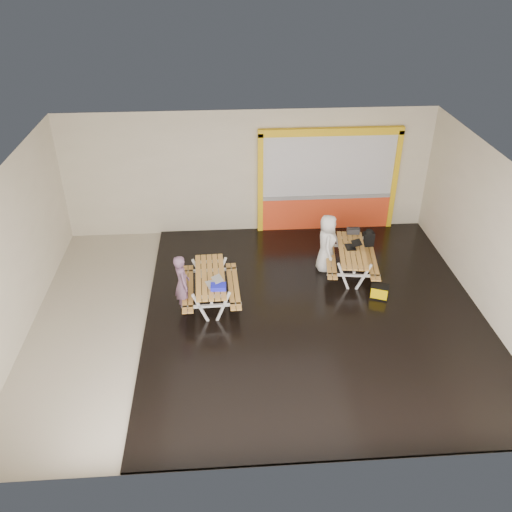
{
  "coord_description": "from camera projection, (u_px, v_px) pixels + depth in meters",
  "views": [
    {
      "loc": [
        -0.73,
        -9.55,
        7.35
      ],
      "look_at": [
        0.0,
        0.9,
        1.0
      ],
      "focal_mm": 37.42,
      "sensor_mm": 36.0,
      "label": 1
    }
  ],
  "objects": [
    {
      "name": "kiosk",
      "position": [
        328.0,
        183.0,
        14.74
      ],
      "size": [
        3.88,
        0.16,
        3.0
      ],
      "color": "#F4461F",
      "rests_on": "room"
    },
    {
      "name": "deck",
      "position": [
        314.0,
        311.0,
        12.06
      ],
      "size": [
        7.5,
        7.98,
        0.05
      ],
      "primitive_type": "cube",
      "color": "black",
      "rests_on": "room"
    },
    {
      "name": "person_left",
      "position": [
        182.0,
        284.0,
        11.66
      ],
      "size": [
        0.47,
        0.58,
        1.4
      ],
      "primitive_type": "imported",
      "rotation": [
        0.0,
        0.0,
        1.86
      ],
      "color": "#6E4D67",
      "rests_on": "deck"
    },
    {
      "name": "picnic_table_left",
      "position": [
        210.0,
        282.0,
        12.08
      ],
      "size": [
        1.34,
        1.92,
        0.75
      ],
      "color": "#C1883C",
      "rests_on": "deck"
    },
    {
      "name": "toolbox",
      "position": [
        353.0,
        231.0,
        13.69
      ],
      "size": [
        0.34,
        0.19,
        0.19
      ],
      "color": "black",
      "rests_on": "picnic_table_right"
    },
    {
      "name": "person_right",
      "position": [
        327.0,
        243.0,
        13.21
      ],
      "size": [
        0.58,
        0.8,
        1.53
      ],
      "primitive_type": "imported",
      "rotation": [
        0.0,
        0.0,
        1.44
      ],
      "color": "white",
      "rests_on": "deck"
    },
    {
      "name": "laptop_right",
      "position": [
        353.0,
        246.0,
        13.09
      ],
      "size": [
        0.37,
        0.33,
        0.16
      ],
      "color": "black",
      "rests_on": "picnic_table_right"
    },
    {
      "name": "dark_case",
      "position": [
        336.0,
        270.0,
        13.38
      ],
      "size": [
        0.43,
        0.34,
        0.15
      ],
      "primitive_type": "cube",
      "rotation": [
        0.0,
        0.0,
        -0.14
      ],
      "color": "black",
      "rests_on": "deck"
    },
    {
      "name": "laptop_left",
      "position": [
        214.0,
        282.0,
        11.68
      ],
      "size": [
        0.42,
        0.4,
        0.15
      ],
      "color": "silver",
      "rests_on": "picnic_table_left"
    },
    {
      "name": "blue_pouch",
      "position": [
        218.0,
        287.0,
        11.53
      ],
      "size": [
        0.34,
        0.24,
        0.1
      ],
      "primitive_type": "cube",
      "rotation": [
        0.0,
        0.0,
        -0.03
      ],
      "color": "#1B1ED6",
      "rests_on": "picnic_table_left"
    },
    {
      "name": "backpack",
      "position": [
        368.0,
        239.0,
        13.63
      ],
      "size": [
        0.28,
        0.19,
        0.46
      ],
      "color": "black",
      "rests_on": "picnic_table_right"
    },
    {
      "name": "room",
      "position": [
        259.0,
        248.0,
        11.09
      ],
      "size": [
        10.02,
        8.02,
        3.52
      ],
      "color": "#BFB5A2",
      "rests_on": "ground"
    },
    {
      "name": "fluke_bag",
      "position": [
        380.0,
        292.0,
        12.39
      ],
      "size": [
        0.47,
        0.39,
        0.34
      ],
      "color": "black",
      "rests_on": "deck"
    },
    {
      "name": "picnic_table_right",
      "position": [
        351.0,
        255.0,
        13.11
      ],
      "size": [
        1.47,
        1.97,
        0.73
      ],
      "color": "#C1883C",
      "rests_on": "deck"
    }
  ]
}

